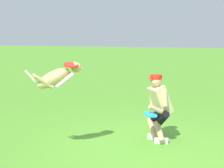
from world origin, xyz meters
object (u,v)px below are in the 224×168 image
object	(u,v)px
dog	(56,77)
frisbee_flying	(71,65)
frisbee_held	(150,114)
person	(158,106)

from	to	relation	value
dog	frisbee_flying	xyz separation A→B (m)	(-0.22, -0.11, 0.21)
dog	frisbee_held	distance (m)	1.82
dog	frisbee_held	bearing A→B (deg)	-9.33
frisbee_flying	frisbee_held	world-z (taller)	frisbee_flying
frisbee_flying	frisbee_held	xyz separation A→B (m)	(-1.30, -0.56, -0.94)
person	dog	size ratio (longest dim) A/B	1.47
person	frisbee_flying	world-z (taller)	frisbee_flying
person	frisbee_held	distance (m)	0.40
person	frisbee_held	bearing A→B (deg)	38.35
dog	frisbee_held	world-z (taller)	dog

